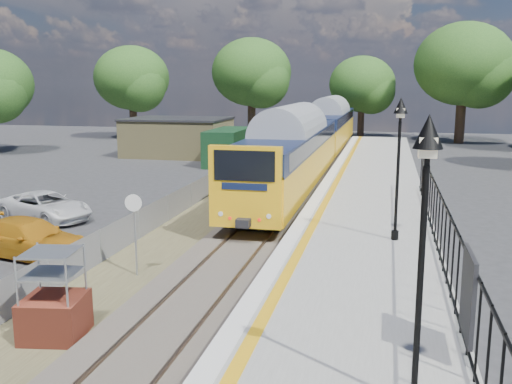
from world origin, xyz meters
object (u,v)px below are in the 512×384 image
(victorian_lamp_south, at_px, (425,196))
(brick_plinth, at_px, (54,297))
(train, at_px, (315,135))
(car_yellow, at_px, (29,238))
(car_white, at_px, (46,206))
(victorian_lamp_north, at_px, (399,136))
(speed_sign, at_px, (134,222))

(victorian_lamp_south, distance_m, brick_plinth, 9.02)
(train, xyz_separation_m, car_yellow, (-7.01, -23.20, -1.68))
(car_white, bearing_deg, victorian_lamp_south, -111.05)
(car_white, bearing_deg, train, -7.61)
(car_yellow, relative_size, car_white, 1.01)
(train, height_order, car_yellow, train)
(victorian_lamp_north, relative_size, train, 0.11)
(victorian_lamp_south, xyz_separation_m, brick_plinth, (-8.00, 2.59, -3.25))
(victorian_lamp_north, bearing_deg, victorian_lamp_south, -88.85)
(victorian_lamp_south, xyz_separation_m, car_white, (-15.07, 13.13, -3.67))
(brick_plinth, bearing_deg, car_yellow, 128.83)
(victorian_lamp_north, xyz_separation_m, train, (-5.30, 21.40, -1.96))
(brick_plinth, distance_m, speed_sign, 4.52)
(train, bearing_deg, brick_plinth, -94.96)
(victorian_lamp_south, bearing_deg, car_white, 138.92)
(victorian_lamp_south, relative_size, car_yellow, 1.01)
(train, distance_m, speed_sign, 24.48)
(victorian_lamp_south, relative_size, car_white, 1.02)
(train, height_order, speed_sign, train)
(brick_plinth, xyz_separation_m, car_white, (-7.07, 10.54, -0.42))
(speed_sign, bearing_deg, car_white, 132.90)
(victorian_lamp_north, xyz_separation_m, brick_plinth, (-7.80, -7.41, -3.25))
(car_yellow, bearing_deg, speed_sign, -93.18)
(brick_plinth, bearing_deg, victorian_lamp_south, -17.96)
(victorian_lamp_south, bearing_deg, speed_sign, 138.58)
(speed_sign, xyz_separation_m, car_yellow, (-4.51, 1.14, -1.11))
(victorian_lamp_north, bearing_deg, train, 103.91)
(train, bearing_deg, victorian_lamp_north, -76.09)
(victorian_lamp_north, xyz_separation_m, speed_sign, (-7.80, -2.94, -2.52))
(victorian_lamp_north, height_order, car_yellow, victorian_lamp_north)
(speed_sign, relative_size, car_yellow, 0.58)
(brick_plinth, xyz_separation_m, car_yellow, (-4.51, 5.61, -0.38))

